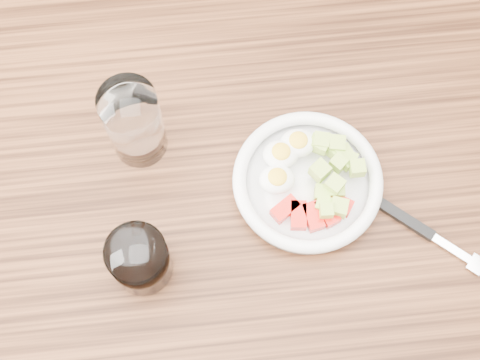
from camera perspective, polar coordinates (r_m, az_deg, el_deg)
ground at (r=1.70m, az=0.38°, el=-9.66°), size 4.00×4.00×0.00m
dining_table at (r=1.05m, az=0.60°, el=-2.93°), size 1.50×0.90×0.77m
bowl at (r=0.94m, az=5.76°, el=0.06°), size 0.21×0.21×0.05m
fork at (r=0.96m, az=14.99°, el=-3.95°), size 0.18×0.16×0.01m
water_glass at (r=0.93m, az=-9.03°, el=4.84°), size 0.08×0.08×0.14m
coffee_glass at (r=0.89m, az=-8.54°, el=-6.75°), size 0.08×0.08×0.09m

